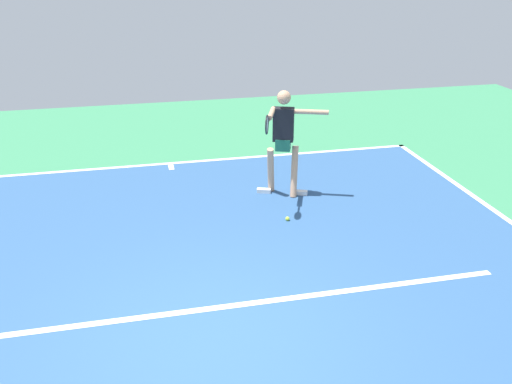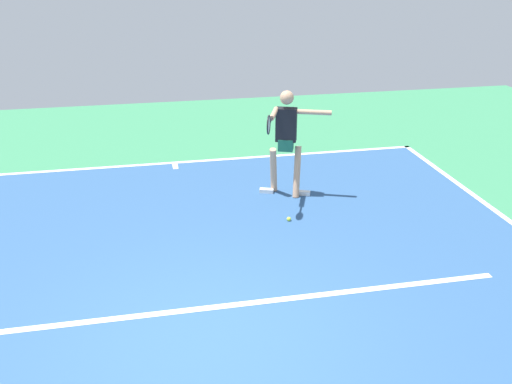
# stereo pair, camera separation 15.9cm
# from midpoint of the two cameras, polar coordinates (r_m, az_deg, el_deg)

# --- Properties ---
(ground_plane) EXTENTS (21.08, 21.08, 0.00)m
(ground_plane) POSITION_cam_midpoint_polar(r_m,az_deg,el_deg) (6.30, -3.94, -14.93)
(ground_plane) COLOR #388456
(court_surface) EXTENTS (9.98, 11.40, 0.00)m
(court_surface) POSITION_cam_midpoint_polar(r_m,az_deg,el_deg) (6.30, -3.94, -14.92)
(court_surface) COLOR #2D5484
(court_surface) RESTS_ON ground_plane
(court_line_baseline_near) EXTENTS (9.98, 0.10, 0.01)m
(court_line_baseline_near) POSITION_cam_midpoint_polar(r_m,az_deg,el_deg) (11.27, -7.83, 2.96)
(court_line_baseline_near) COLOR white
(court_line_baseline_near) RESTS_ON ground_plane
(court_line_service) EXTENTS (7.48, 0.10, 0.01)m
(court_line_service) POSITION_cam_midpoint_polar(r_m,az_deg,el_deg) (6.80, -4.68, -11.65)
(court_line_service) COLOR white
(court_line_service) RESTS_ON ground_plane
(court_line_centre_mark) EXTENTS (0.10, 0.30, 0.01)m
(court_line_centre_mark) POSITION_cam_midpoint_polar(r_m,az_deg,el_deg) (11.08, -7.75, 2.60)
(court_line_centre_mark) COLOR white
(court_line_centre_mark) RESTS_ON ground_plane
(tennis_player) EXTENTS (1.24, 1.19, 1.82)m
(tennis_player) POSITION_cam_midpoint_polar(r_m,az_deg,el_deg) (9.36, 3.55, 5.63)
(tennis_player) COLOR tan
(tennis_player) RESTS_ON ground_plane
(tennis_ball_far_corner) EXTENTS (0.07, 0.07, 0.07)m
(tennis_ball_far_corner) POSITION_cam_midpoint_polar(r_m,az_deg,el_deg) (8.79, 3.86, -2.74)
(tennis_ball_far_corner) COLOR #C6E53D
(tennis_ball_far_corner) RESTS_ON ground_plane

